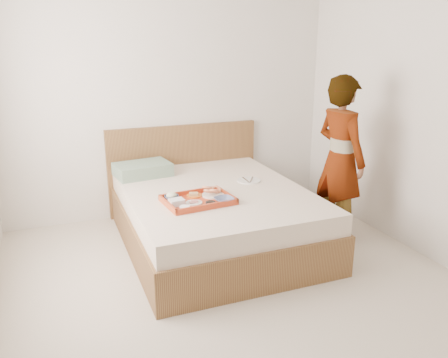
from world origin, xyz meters
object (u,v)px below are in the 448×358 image
object	(u,v)px
person	(340,160)
tray	(198,200)
bed	(215,217)
dinner_plate	(249,180)

from	to	relation	value
person	tray	bearing A→B (deg)	81.67
bed	dinner_plate	bearing A→B (deg)	16.06
dinner_plate	bed	bearing A→B (deg)	-163.94
bed	person	distance (m)	1.26
person	dinner_plate	bearing A→B (deg)	53.54
tray	dinner_plate	xyz separation A→B (m)	(0.64, 0.39, -0.02)
tray	person	world-z (taller)	person
bed	person	xyz separation A→B (m)	(1.12, -0.29, 0.50)
bed	tray	bearing A→B (deg)	-132.26
tray	bed	bearing A→B (deg)	42.15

